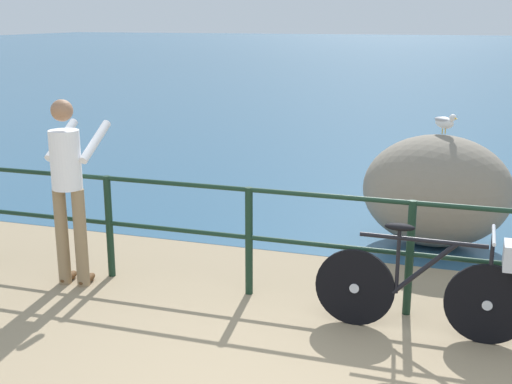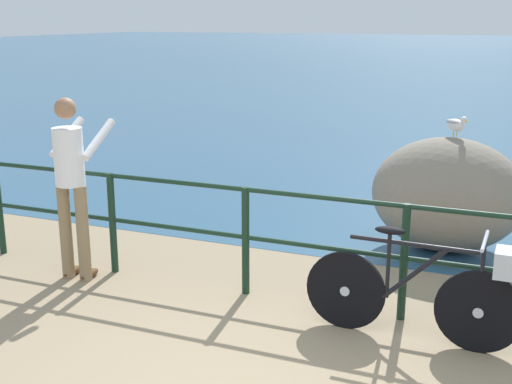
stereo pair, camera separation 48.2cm
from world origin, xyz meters
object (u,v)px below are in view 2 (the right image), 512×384
Objects in this scene: bicycle at (430,288)px; person_at_railing at (72,180)px; breakwater_boulder_main at (447,195)px; seagull at (456,124)px.

person_at_railing is (-3.38, 0.07, 0.53)m from bicycle.
breakwater_boulder_main is at bearing 94.82° from bicycle.
bicycle is at bearing -92.44° from person_at_railing.
bicycle is 3.42m from person_at_railing.
breakwater_boulder_main is at bearing -65.89° from seagull.
seagull is at bearing 70.41° from breakwater_boulder_main.
bicycle is 1.04× the size of breakwater_boulder_main.
seagull is at bearing 93.96° from bicycle.
breakwater_boulder_main is 0.77m from seagull.
bicycle is 2.56m from seagull.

